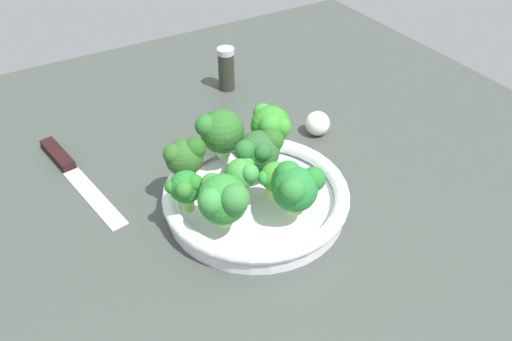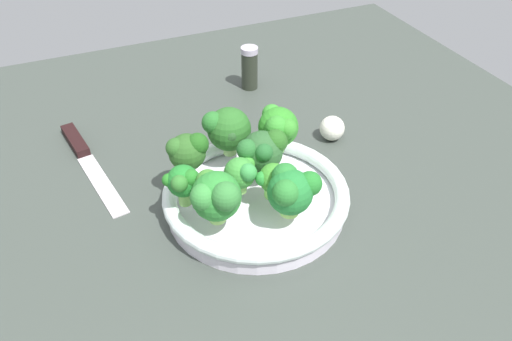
% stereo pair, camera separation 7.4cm
% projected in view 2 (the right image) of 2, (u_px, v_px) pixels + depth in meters
% --- Properties ---
extents(ground_plane, '(1.30, 1.30, 0.03)m').
position_uv_depth(ground_plane, '(247.00, 221.00, 0.78)').
color(ground_plane, '#3C433D').
extents(bowl, '(0.27, 0.27, 0.04)m').
position_uv_depth(bowl, '(256.00, 197.00, 0.77)').
color(bowl, white).
rests_on(bowl, ground_plane).
extents(broccoli_floret_0, '(0.07, 0.07, 0.08)m').
position_uv_depth(broccoli_floret_0, '(227.00, 129.00, 0.80)').
color(broccoli_floret_0, '#9CC973').
rests_on(broccoli_floret_0, bowl).
extents(broccoli_floret_1, '(0.07, 0.07, 0.07)m').
position_uv_depth(broccoli_floret_1, '(291.00, 190.00, 0.69)').
color(broccoli_floret_1, '#93CB58').
rests_on(broccoli_floret_1, bowl).
extents(broccoli_floret_2, '(0.08, 0.07, 0.07)m').
position_uv_depth(broccoli_floret_2, '(263.00, 150.00, 0.76)').
color(broccoli_floret_2, '#8DC857').
rests_on(broccoli_floret_2, bowl).
extents(broccoli_floret_3, '(0.05, 0.05, 0.06)m').
position_uv_depth(broccoli_floret_3, '(242.00, 173.00, 0.73)').
color(broccoli_floret_3, '#8BC362').
rests_on(broccoli_floret_3, bowl).
extents(broccoli_floret_4, '(0.05, 0.04, 0.05)m').
position_uv_depth(broccoli_floret_4, '(273.00, 180.00, 0.73)').
color(broccoli_floret_4, '#85CE57').
rests_on(broccoli_floret_4, bowl).
extents(broccoli_floret_5, '(0.06, 0.08, 0.08)m').
position_uv_depth(broccoli_floret_5, '(278.00, 127.00, 0.80)').
color(broccoli_floret_5, '#90D873').
rests_on(broccoli_floret_5, bowl).
extents(broccoli_floret_6, '(0.05, 0.05, 0.06)m').
position_uv_depth(broccoli_floret_6, '(183.00, 182.00, 0.70)').
color(broccoli_floret_6, '#7EB858').
rests_on(broccoli_floret_6, bowl).
extents(broccoli_floret_7, '(0.06, 0.06, 0.07)m').
position_uv_depth(broccoli_floret_7, '(188.00, 151.00, 0.75)').
color(broccoli_floret_7, '#85C058').
rests_on(broccoli_floret_7, bowl).
extents(broccoli_floret_8, '(0.07, 0.08, 0.08)m').
position_uv_depth(broccoli_floret_8, '(216.00, 196.00, 0.67)').
color(broccoli_floret_8, '#92C560').
rests_on(broccoli_floret_8, bowl).
extents(knife, '(0.07, 0.27, 0.01)m').
position_uv_depth(knife, '(84.00, 155.00, 0.88)').
color(knife, silver).
rests_on(knife, ground_plane).
extents(garlic_bulb, '(0.04, 0.04, 0.04)m').
position_uv_depth(garlic_bulb, '(332.00, 128.00, 0.91)').
color(garlic_bulb, white).
rests_on(garlic_bulb, ground_plane).
extents(pepper_shaker, '(0.03, 0.03, 0.09)m').
position_uv_depth(pepper_shaker, '(250.00, 68.00, 1.04)').
color(pepper_shaker, '#2A3025').
rests_on(pepper_shaker, ground_plane).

